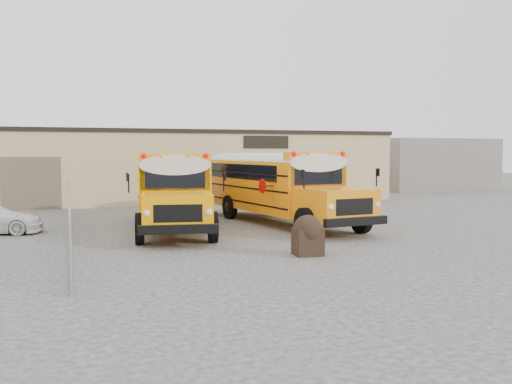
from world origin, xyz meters
name	(u,v)px	position (x,y,z in m)	size (l,w,h in m)	color
ground	(246,243)	(0.00, 0.00, 0.00)	(120.00, 120.00, 0.00)	#353331
warehouse	(160,165)	(0.00, 19.99, 2.37)	(30.20, 10.20, 4.67)	tan
chainlink_fence	(69,215)	(-6.00, 3.00, 0.90)	(0.07, 18.07, 1.81)	#96989E
distant_building_right	(424,164)	(24.00, 24.00, 2.20)	(10.00, 8.00, 4.40)	gray
school_bus_left	(169,177)	(-0.76, 11.87, 1.87)	(4.23, 11.31, 3.23)	#FF9E01
school_bus_right	(219,176)	(2.14, 12.12, 1.91)	(4.35, 11.57, 3.30)	orange
tarp_bundle	(308,235)	(1.13, -2.89, 0.66)	(0.94, 0.94, 1.28)	black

